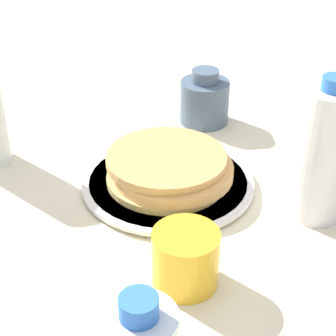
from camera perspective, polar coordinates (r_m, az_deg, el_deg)
ground_plane at (r=0.89m, az=0.98°, el=-0.81°), size 4.00×4.00×0.00m
plate at (r=0.86m, az=0.00°, el=-1.47°), size 0.26×0.26×0.01m
pancake_stack at (r=0.84m, az=0.12°, el=-0.04°), size 0.19×0.19×0.04m
juice_glass at (r=0.67m, az=1.80°, el=-9.15°), size 0.08×0.08×0.07m
cream_jug at (r=1.03m, az=3.73°, el=6.92°), size 0.09×0.09×0.10m
water_bottle_mid at (r=0.78m, az=15.55°, el=1.34°), size 0.07×0.07×0.21m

